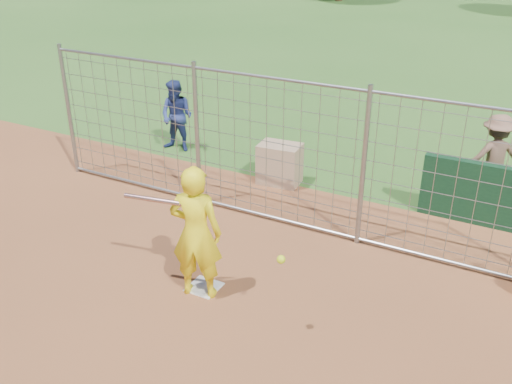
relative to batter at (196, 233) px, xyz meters
The scene contains 9 objects.
ground 1.02m from the batter, 90.59° to the left, with size 100.00×100.00×0.00m, color #2D591E.
home_plate 0.96m from the batter, 91.49° to the left, with size 0.43×0.43×0.02m, color silver.
dugout_wall 5.21m from the batter, 49.19° to the left, with size 2.60×0.20×1.10m, color #11381E.
batter is the anchor object (origin of this frame).
bystander_a 5.48m from the batter, 128.00° to the left, with size 0.77×0.60×1.58m, color navy.
bystander_c 5.98m from the batter, 58.92° to the left, with size 1.03×0.59×1.59m, color brown.
equipment_bin 3.90m from the batter, 99.10° to the left, with size 0.80×0.55×0.80m, color tan.
equipment_in_play 0.44m from the batter, 102.99° to the right, with size 2.37×0.26×0.37m.
backstop_fence 2.35m from the batter, 90.08° to the left, with size 9.08×0.08×2.60m.
Camera 1 is at (3.79, -5.73, 4.76)m, focal length 40.00 mm.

